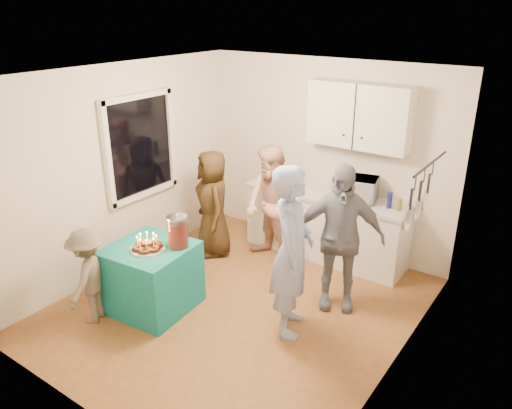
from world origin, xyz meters
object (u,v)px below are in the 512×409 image
Objects in this scene: counter at (325,226)px; punch_jar at (178,232)px; microwave at (355,188)px; party_table at (152,277)px; woman_back_right at (339,237)px; man_birthday at (292,252)px; woman_back_left at (213,203)px; woman_back_center at (271,206)px; child_near_left at (88,276)px.

counter is 6.47× the size of punch_jar.
microwave is 0.63× the size of party_table.
microwave is 1.07m from woman_back_right.
man_birthday is 2.00m from woman_back_left.
woman_back_center reaches higher than microwave.
man_birthday reaches higher than woman_back_right.
woman_back_right reaches higher than woman_back_left.
counter is at bearing -11.73° from man_birthday.
microwave is at bearing 50.87° from woman_back_center.
counter is at bearing 66.10° from party_table.
woman_back_right is (1.41, 1.04, -0.08)m from punch_jar.
punch_jar is 1.76m from woman_back_right.
microwave is (0.38, 0.00, 0.63)m from counter.
woman_back_center is at bearing 135.03° from child_near_left.
party_table is at bearing -113.90° from counter.
party_table is 0.79× the size of child_near_left.
party_table is 0.54× the size of woman_back_center.
punch_jar is 0.19× the size of man_birthday.
woman_back_left reaches higher than punch_jar.
counter is at bearing 70.15° from punch_jar.
woman_back_left is 2.01m from child_near_left.
woman_back_right is (1.67, 1.24, 0.47)m from party_table.
party_table is at bearing -169.53° from woman_back_right.
party_table is 0.47× the size of man_birthday.
woman_back_center is (0.78, 0.25, 0.06)m from woman_back_left.
man_birthday is (0.49, -1.70, 0.48)m from counter.
man_birthday is 1.51m from woman_back_center.
counter is at bearing 129.92° from child_near_left.
microwave reaches higher than child_near_left.
woman_back_right is at bearing 36.67° from party_table.
microwave reaches higher than punch_jar.
woman_back_right is 2.73m from child_near_left.
party_table is (-1.38, -2.25, -0.68)m from microwave.
counter is 2.04× the size of child_near_left.
man_birthday is at bearing 9.32° from woman_back_left.
punch_jar is at bearing -131.17° from microwave.
counter is 1.55m from woman_back_left.
punch_jar is 1.28m from man_birthday.
punch_jar is 0.32× the size of child_near_left.
microwave is 1.58× the size of punch_jar.
woman_back_right is 1.58× the size of child_near_left.
microwave is 2.34m from punch_jar.
child_near_left is at bearing -164.63° from woman_back_right.
child_near_left is (-0.36, -0.56, 0.16)m from party_table.
woman_back_right is (1.96, -0.20, 0.12)m from woman_back_left.
man_birthday reaches higher than microwave.
woman_back_right is at bearing 36.50° from punch_jar.
man_birthday is 1.69× the size of child_near_left.
woman_back_left is 1.36× the size of child_near_left.
woman_back_right reaches higher than party_table.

